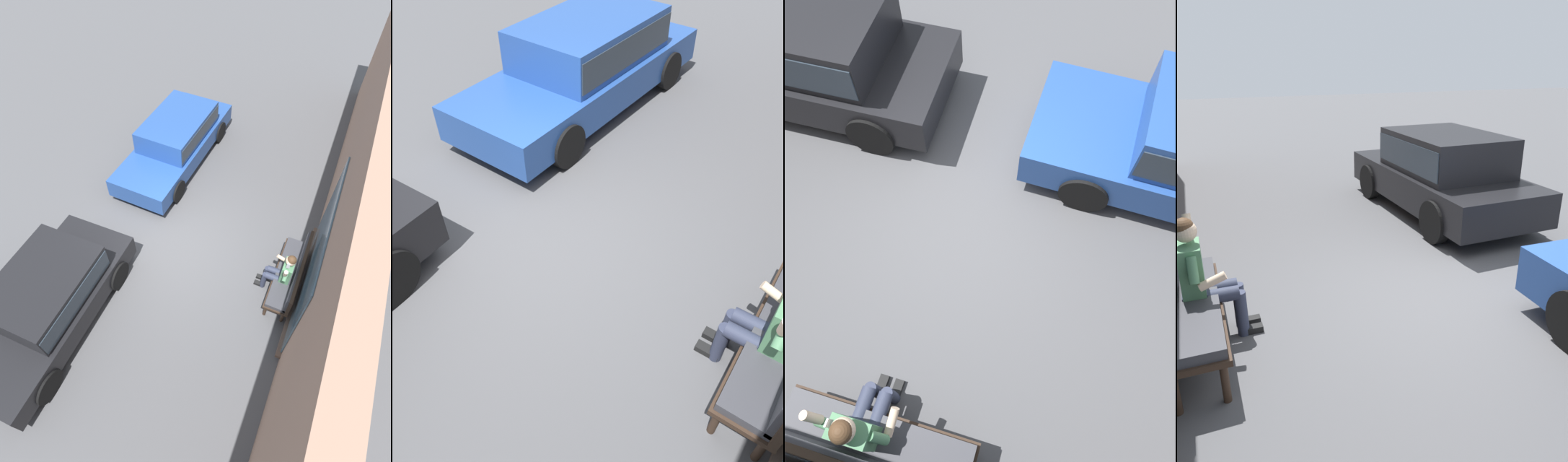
{
  "view_description": "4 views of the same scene",
  "coord_description": "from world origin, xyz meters",
  "views": [
    {
      "loc": [
        4.74,
        2.6,
        7.54
      ],
      "look_at": [
        0.2,
        0.59,
        1.08
      ],
      "focal_mm": 28.0,
      "sensor_mm": 36.0,
      "label": 1
    },
    {
      "loc": [
        2.83,
        2.6,
        3.96
      ],
      "look_at": [
        0.56,
        1.04,
        1.21
      ],
      "focal_mm": 35.0,
      "sensor_mm": 36.0,
      "label": 2
    },
    {
      "loc": [
        -0.95,
        2.6,
        5.33
      ],
      "look_at": [
        -0.36,
        0.57,
        1.03
      ],
      "focal_mm": 35.0,
      "sensor_mm": 36.0,
      "label": 3
    },
    {
      "loc": [
        -4.18,
        2.6,
        2.77
      ],
      "look_at": [
        0.18,
        0.85,
        0.93
      ],
      "focal_mm": 35.0,
      "sensor_mm": 36.0,
      "label": 4
    }
  ],
  "objects": [
    {
      "name": "person_on_phone",
      "position": [
        0.2,
        2.67,
        0.7
      ],
      "size": [
        0.73,
        0.74,
        1.34
      ],
      "color": "#2D3347",
      "rests_on": "ground_plane"
    },
    {
      "name": "ground_plane",
      "position": [
        0.0,
        0.0,
        0.0
      ],
      "size": [
        60.0,
        60.0,
        0.0
      ],
      "primitive_type": "plane",
      "color": "#4C4C4F"
    },
    {
      "name": "bench",
      "position": [
        0.05,
        2.9,
        0.58
      ],
      "size": [
        1.99,
        0.55,
        1.0
      ],
      "color": "#332319",
      "rests_on": "ground_plane"
    },
    {
      "name": "parked_car_mid",
      "position": [
        2.84,
        -1.59,
        0.82
      ],
      "size": [
        4.26,
        1.95,
        1.5
      ],
      "color": "black",
      "rests_on": "ground_plane"
    }
  ]
}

